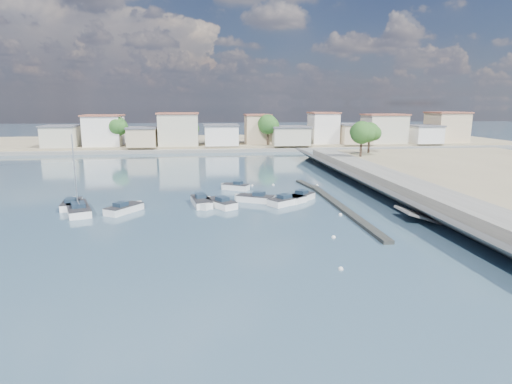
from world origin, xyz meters
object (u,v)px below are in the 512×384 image
Objects in this scene: motorboat_b at (126,209)px; motorboat_c at (254,199)px; motorboat_e at (72,204)px; motorboat_f at (234,187)px; motorboat_h at (289,201)px; sailboat at (78,208)px; motorboat_d at (299,198)px; motorboat_g at (202,202)px; motorboat_a at (219,203)px.

motorboat_c is (15.03, 3.35, 0.00)m from motorboat_b.
motorboat_e and motorboat_f have the same top height.
motorboat_e is at bearing 177.01° from motorboat_h.
motorboat_c is 0.55× the size of sailboat.
motorboat_c is 0.94× the size of motorboat_e.
motorboat_d is 0.91× the size of motorboat_h.
sailboat is at bearing -150.40° from motorboat_f.
motorboat_f is at bearing 121.98° from motorboat_h.
sailboat is at bearing -174.90° from motorboat_d.
motorboat_b is 0.90× the size of motorboat_e.
motorboat_f is 21.39m from sailboat.
motorboat_b is 20.91m from motorboat_d.
motorboat_f is at bearing 132.27° from motorboat_d.
motorboat_c is at bearing 0.75° from motorboat_e.
motorboat_g is (-6.46, -1.25, 0.00)m from motorboat_c.
motorboat_h is at bearing 2.39° from sailboat.
sailboat reaches higher than motorboat_c.
motorboat_c is at bearing 12.56° from motorboat_b.
motorboat_g is (8.56, 2.10, 0.00)m from motorboat_b.
motorboat_f is at bearing 75.28° from motorboat_a.
motorboat_a and motorboat_d have the same top height.
motorboat_g is (-12.13, -0.92, 0.00)m from motorboat_d.
sailboat is at bearing -177.57° from motorboat_a.
motorboat_b is 15.39m from motorboat_c.
motorboat_e is 0.91× the size of motorboat_g.
motorboat_g is at bearing 177.91° from motorboat_h.
motorboat_d is 0.82× the size of motorboat_g.
motorboat_d is (5.67, -0.33, -0.00)m from motorboat_c.
motorboat_d and motorboat_e have the same top height.
motorboat_b is 0.95× the size of motorboat_c.
motorboat_a is at bearing -170.71° from motorboat_d.
motorboat_e is 0.59× the size of sailboat.
motorboat_h is (19.16, 1.71, 0.00)m from motorboat_b.
motorboat_f is 0.77× the size of motorboat_h.
motorboat_f is 11.25m from motorboat_h.
sailboat is at bearing -174.22° from motorboat_g.
motorboat_d is 0.53× the size of sailboat.
motorboat_d is 1.17× the size of motorboat_f.
motorboat_f is 0.70× the size of motorboat_g.
motorboat_h is (5.96, -9.54, 0.00)m from motorboat_f.
motorboat_a is 17.40m from motorboat_e.
motorboat_a is 1.22× the size of motorboat_f.
motorboat_e is (-6.71, 3.06, 0.00)m from motorboat_b.
motorboat_h is at bearing 2.33° from motorboat_a.
motorboat_d is 27.40m from motorboat_e.
motorboat_b and motorboat_c have the same top height.
motorboat_g is at bearing 160.22° from motorboat_a.
motorboat_h is at bearing -2.09° from motorboat_g.
motorboat_f is at bearing 29.60° from sailboat.
motorboat_f is (19.91, 8.19, -0.00)m from motorboat_e.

